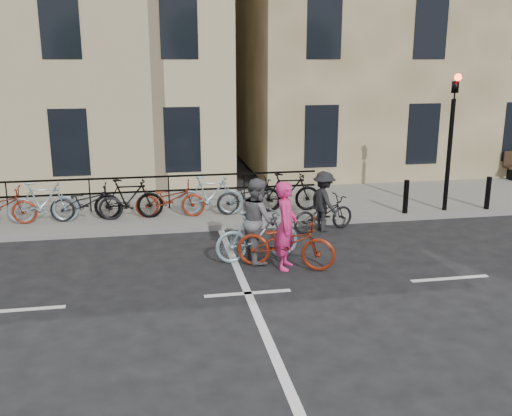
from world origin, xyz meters
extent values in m
plane|color=black|center=(0.00, 0.00, 0.00)|extent=(120.00, 120.00, 0.00)
cube|color=slate|center=(-4.00, 6.00, 0.07)|extent=(46.00, 4.00, 0.15)
cube|color=#897952|center=(9.00, 13.00, 6.15)|extent=(14.00, 10.00, 12.00)
cylinder|color=black|center=(6.20, 4.35, 1.65)|extent=(0.12, 0.12, 3.00)
imported|color=black|center=(6.20, 4.35, 3.60)|extent=(0.15, 0.18, 0.90)
sphere|color=#FF0C05|center=(6.20, 4.23, 3.70)|extent=(0.18, 0.18, 0.18)
cylinder|color=black|center=(5.00, 4.25, 0.60)|extent=(0.14, 0.14, 0.90)
cylinder|color=black|center=(7.40, 4.25, 0.60)|extent=(0.14, 0.14, 0.90)
cube|color=black|center=(10.40, 7.65, 0.35)|extent=(0.06, 0.38, 0.40)
cube|color=black|center=(-2.77, 5.90, 0.62)|extent=(11.45, 0.04, 0.95)
imported|color=#839DAC|center=(-4.35, 5.00, 0.68)|extent=(1.75, 0.49, 1.05)
imported|color=black|center=(-3.30, 5.00, 0.62)|extent=(1.80, 0.63, 0.95)
imported|color=black|center=(-2.25, 5.00, 0.68)|extent=(1.75, 0.49, 1.05)
imported|color=maroon|center=(-1.20, 5.00, 0.62)|extent=(1.80, 0.63, 0.95)
imported|color=#839DAC|center=(-0.15, 5.00, 0.68)|extent=(1.75, 0.49, 1.05)
imported|color=black|center=(0.90, 5.00, 0.62)|extent=(1.80, 0.63, 0.95)
imported|color=black|center=(1.95, 5.00, 0.68)|extent=(1.75, 0.49, 1.05)
imported|color=maroon|center=(0.98, 1.17, 0.53)|extent=(2.14, 1.46, 1.07)
imported|color=#DE2771|center=(0.98, 1.17, 0.90)|extent=(0.66, 0.78, 1.81)
imported|color=#839DAC|center=(0.50, 1.72, 0.55)|extent=(1.90, 0.79, 1.11)
imported|color=slate|center=(0.50, 1.72, 0.89)|extent=(0.80, 0.96, 1.78)
imported|color=black|center=(2.50, 3.54, 0.44)|extent=(1.79, 1.04, 0.89)
imported|color=black|center=(2.50, 3.54, 0.75)|extent=(0.81, 1.09, 1.50)
camera|label=1|loc=(-1.60, -9.54, 4.15)|focal=40.00mm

